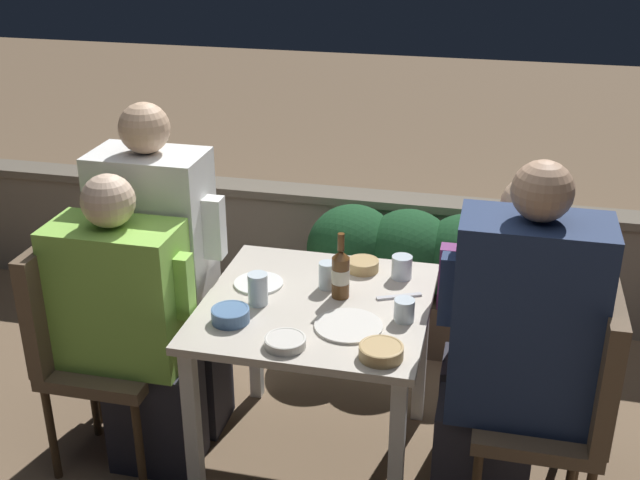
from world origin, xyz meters
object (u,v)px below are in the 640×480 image
person_green_blouse (132,329)px  person_purple_stripe (504,332)px  chair_left_far (122,299)px  chair_left_near (83,332)px  chair_right_far (560,349)px  person_navy_jumper (513,355)px  chair_right_near (570,394)px  person_white_polo (165,273)px  beer_bottle (341,273)px

person_green_blouse → person_purple_stripe: person_purple_stripe is taller
chair_left_far → person_purple_stripe: person_purple_stripe is taller
chair_left_near → person_green_blouse: (0.20, -0.00, 0.04)m
person_green_blouse → chair_right_far: (1.55, 0.28, -0.04)m
person_green_blouse → person_navy_jumper: size_ratio=0.88×
chair_right_near → person_purple_stripe: bearing=128.9°
person_navy_jumper → chair_right_far: bearing=58.1°
person_white_polo → chair_right_near: size_ratio=1.48×
chair_left_near → chair_left_far: 0.28m
person_navy_jumper → person_purple_stripe: size_ratio=1.13×
chair_left_far → chair_right_far: bearing=0.2°
person_white_polo → beer_bottle: 0.73m
chair_right_near → person_navy_jumper: 0.23m
beer_bottle → person_white_polo: bearing=174.8°
chair_right_far → person_purple_stripe: size_ratio=0.77×
chair_right_near → beer_bottle: size_ratio=3.67×
chair_left_near → chair_right_near: (1.77, 0.00, 0.00)m
person_white_polo → beer_bottle: (0.72, -0.07, 0.12)m
person_green_blouse → chair_right_near: person_green_blouse is taller
chair_right_near → person_purple_stripe: person_purple_stripe is taller
chair_left_far → beer_bottle: bearing=-4.1°
chair_right_near → chair_right_far: size_ratio=1.00×
person_green_blouse → chair_right_near: bearing=0.0°
chair_left_far → person_white_polo: person_white_polo is taller
person_navy_jumper → chair_right_near: bearing=0.0°
chair_right_near → chair_right_far: (-0.02, 0.28, 0.00)m
person_navy_jumper → beer_bottle: 0.67m
person_green_blouse → person_white_polo: bearing=85.4°
chair_left_near → person_white_polo: (0.22, 0.27, 0.14)m
chair_right_near → chair_right_far: same height
chair_left_near → chair_right_far: size_ratio=1.00×
person_green_blouse → beer_bottle: bearing=15.7°
chair_right_far → chair_right_near: bearing=-85.3°
person_green_blouse → chair_right_far: bearing=10.3°
person_white_polo → chair_right_far: size_ratio=1.48×
person_purple_stripe → beer_bottle: size_ratio=4.76×
person_white_polo → person_navy_jumper: person_white_polo is taller
chair_left_far → person_navy_jumper: bearing=-10.1°
person_green_blouse → person_white_polo: (0.02, 0.27, 0.10)m
person_green_blouse → person_white_polo: size_ratio=0.87×
chair_left_far → person_white_polo: bearing=0.0°
chair_left_near → person_green_blouse: person_green_blouse is taller
beer_bottle → chair_left_near: bearing=-167.5°
chair_left_far → person_navy_jumper: 1.58m
chair_right_near → person_navy_jumper: bearing=-180.0°
beer_bottle → chair_right_near: bearing=-14.2°
person_navy_jumper → person_purple_stripe: person_navy_jumper is taller
person_purple_stripe → chair_left_far: bearing=-179.8°
person_white_polo → person_purple_stripe: bearing=0.2°
person_white_polo → chair_left_near: bearing=-129.2°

